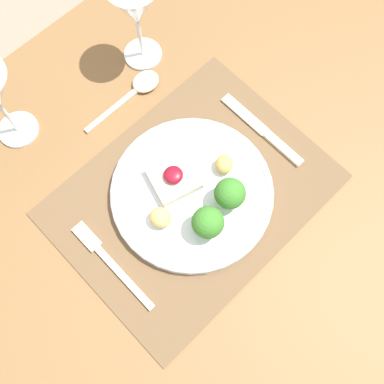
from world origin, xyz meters
The scene contains 8 objects.
ground_plane centered at (0.00, 0.00, 0.00)m, with size 8.00×8.00×0.00m, color gray.
dining_table centered at (0.00, 0.00, 0.65)m, with size 1.25×0.95×0.75m.
placemat centered at (0.00, 0.00, 0.76)m, with size 0.47×0.36×0.00m, color brown.
dinner_plate centered at (0.00, -0.01, 0.78)m, with size 0.29×0.29×0.08m.
fork centered at (-0.19, 0.02, 0.76)m, with size 0.02×0.20×0.01m.
knife centered at (0.18, -0.01, 0.76)m, with size 0.02×0.20×0.01m.
spoon centered at (0.08, 0.23, 0.76)m, with size 0.18×0.05×0.02m.
wine_glass_near centered at (0.14, 0.28, 0.89)m, with size 0.09×0.09×0.19m.
Camera 1 is at (-0.18, -0.19, 1.53)m, focal length 42.00 mm.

